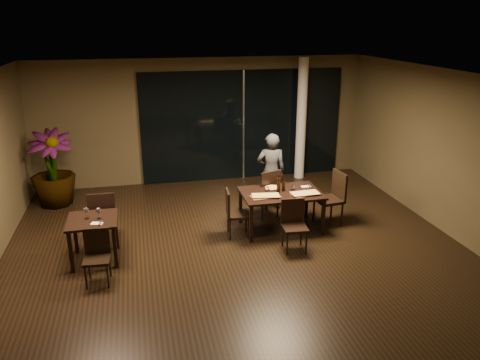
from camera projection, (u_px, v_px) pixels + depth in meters
name	position (u px, v px, depth m)	size (l,w,h in m)	color
ground	(239.00, 253.00, 8.13)	(8.00, 8.00, 0.00)	black
wall_back	(202.00, 121.00, 11.37)	(8.00, 0.10, 3.00)	#443B24
wall_front	(345.00, 318.00, 3.91)	(8.00, 0.10, 3.00)	#443B24
wall_right	(456.00, 156.00, 8.48)	(0.10, 8.00, 3.00)	#443B24
ceiling	(239.00, 77.00, 7.14)	(8.00, 8.00, 0.04)	white
window_panel	(243.00, 125.00, 11.54)	(5.00, 0.06, 2.70)	black
column	(301.00, 119.00, 11.50)	(0.24, 0.24, 3.00)	silver
main_table	(281.00, 196.00, 8.85)	(1.50, 1.00, 0.75)	black
side_table	(93.00, 226.00, 7.70)	(0.80, 0.80, 0.75)	black
chair_main_far	(267.00, 191.00, 9.39)	(0.60, 0.60, 1.02)	black
chair_main_near	(294.00, 222.00, 8.16)	(0.44, 0.44, 0.89)	black
chair_main_left	(234.00, 211.00, 8.61)	(0.46, 0.46, 0.90)	black
chair_main_right	(333.00, 195.00, 9.14)	(0.54, 0.54, 1.05)	black
chair_side_far	(103.00, 215.00, 8.30)	(0.48, 0.48, 1.00)	black
chair_side_near	(97.00, 253.00, 7.14)	(0.42, 0.42, 0.84)	black
diner	(271.00, 172.00, 9.79)	(0.56, 0.37, 1.64)	#2C2E31
potted_plant	(52.00, 169.00, 9.97)	(0.90, 0.90, 1.65)	#194717
pizza_board_left	(266.00, 197.00, 8.59)	(0.55, 0.27, 0.01)	#4E3219
pizza_board_right	(305.00, 194.00, 8.70)	(0.52, 0.26, 0.01)	#492A17
oblong_pizza_left	(266.00, 196.00, 8.59)	(0.48, 0.22, 0.02)	maroon
oblong_pizza_right	(305.00, 194.00, 8.70)	(0.50, 0.24, 0.02)	#681B09
round_pizza	(272.00, 188.00, 9.04)	(0.26, 0.26, 0.01)	#AC2813
bottle_a	(278.00, 185.00, 8.79)	(0.06, 0.06, 0.28)	black
bottle_b	(284.00, 185.00, 8.85)	(0.06, 0.06, 0.26)	black
bottle_c	(279.00, 182.00, 8.90)	(0.07, 0.07, 0.31)	black
tumbler_left	(267.00, 189.00, 8.88)	(0.07, 0.07, 0.08)	white
tumbler_right	(293.00, 187.00, 8.94)	(0.08, 0.08, 0.10)	white
napkin_near	(308.00, 192.00, 8.84)	(0.18, 0.10, 0.01)	white
napkin_far	(306.00, 187.00, 9.10)	(0.18, 0.10, 0.01)	silver
wine_glass_a	(86.00, 213.00, 7.65)	(0.08, 0.08, 0.18)	white
wine_glass_b	(98.00, 213.00, 7.64)	(0.08, 0.08, 0.18)	white
side_napkin	(97.00, 224.00, 7.47)	(0.18, 0.11, 0.01)	silver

